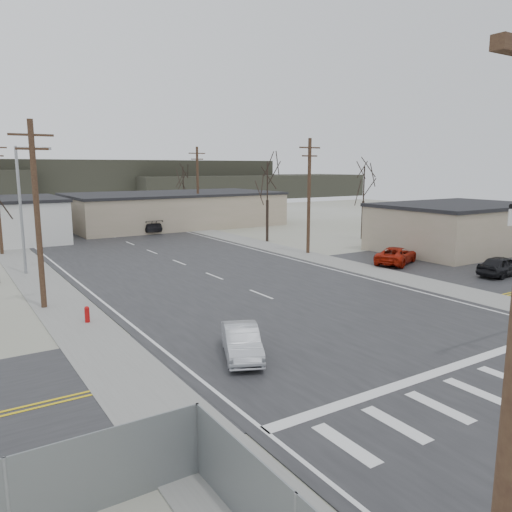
# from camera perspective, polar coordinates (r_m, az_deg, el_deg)

# --- Properties ---
(ground) EXTENTS (140.00, 140.00, 0.00)m
(ground) POSITION_cam_1_polar(r_m,az_deg,el_deg) (24.01, 11.19, -8.47)
(ground) COLOR #BABBB6
(ground) RESTS_ON ground
(main_road) EXTENTS (18.00, 110.00, 0.05)m
(main_road) POSITION_cam_1_polar(r_m,az_deg,el_deg) (35.92, -5.54, -2.04)
(main_road) COLOR #242426
(main_road) RESTS_ON ground
(cross_road) EXTENTS (90.00, 10.00, 0.04)m
(cross_road) POSITION_cam_1_polar(r_m,az_deg,el_deg) (24.00, 11.19, -8.42)
(cross_road) COLOR #242426
(cross_road) RESTS_ON ground
(parking_lot) EXTENTS (18.00, 20.00, 0.03)m
(parking_lot) POSITION_cam_1_polar(r_m,az_deg,el_deg) (42.93, 25.14, -0.96)
(parking_lot) COLOR #242426
(parking_lot) RESTS_ON ground
(sidewalk_left) EXTENTS (3.00, 90.00, 0.06)m
(sidewalk_left) POSITION_cam_1_polar(r_m,az_deg,el_deg) (37.47, -23.77, -2.34)
(sidewalk_left) COLOR gray
(sidewalk_left) RESTS_ON ground
(sidewalk_right) EXTENTS (3.00, 90.00, 0.06)m
(sidewalk_right) POSITION_cam_1_polar(r_m,az_deg,el_deg) (45.58, 3.50, 0.61)
(sidewalk_right) COLOR gray
(sidewalk_right) RESTS_ON ground
(fire_hydrant) EXTENTS (0.24, 0.24, 0.87)m
(fire_hydrant) POSITION_cam_1_polar(r_m,az_deg,el_deg) (25.98, -18.74, -6.34)
(fire_hydrant) COLOR #A50C0C
(fire_hydrant) RESTS_ON ground
(building_right_far) EXTENTS (26.30, 14.30, 4.30)m
(building_right_far) POSITION_cam_1_polar(r_m,az_deg,el_deg) (65.86, -9.33, 5.31)
(building_right_far) COLOR tan
(building_right_far) RESTS_ON ground
(building_lot) EXTENTS (14.30, 10.30, 4.30)m
(building_lot) POSITION_cam_1_polar(r_m,az_deg,el_deg) (49.22, 21.96, 3.10)
(building_lot) COLOR tan
(building_lot) RESTS_ON ground
(upole_left_b) EXTENTS (2.20, 0.30, 10.00)m
(upole_left_b) POSITION_cam_1_polar(r_m,az_deg,el_deg) (28.75, -23.75, 4.59)
(upole_left_b) COLOR #4A3522
(upole_left_b) RESTS_ON ground
(upole_right_a) EXTENTS (2.20, 0.30, 10.00)m
(upole_right_a) POSITION_cam_1_polar(r_m,az_deg,el_deg) (43.97, 6.07, 7.03)
(upole_right_a) COLOR #4A3522
(upole_right_a) RESTS_ON ground
(upole_right_b) EXTENTS (2.20, 0.30, 10.00)m
(upole_right_b) POSITION_cam_1_polar(r_m,az_deg,el_deg) (62.67, -6.68, 7.94)
(upole_right_b) COLOR #4A3522
(upole_right_b) RESTS_ON ground
(streetlight_main) EXTENTS (2.40, 0.25, 9.00)m
(streetlight_main) POSITION_cam_1_polar(r_m,az_deg,el_deg) (38.74, -25.06, 5.52)
(streetlight_main) COLOR gray
(streetlight_main) RESTS_ON ground
(tree_right_mid) EXTENTS (3.74, 3.74, 8.33)m
(tree_right_mid) POSITION_cam_1_polar(r_m,az_deg,el_deg) (50.98, 1.31, 8.31)
(tree_right_mid) COLOR #2C211B
(tree_right_mid) RESTS_ON ground
(tree_right_far) EXTENTS (3.52, 3.52, 7.84)m
(tree_right_far) POSITION_cam_1_polar(r_m,az_deg,el_deg) (75.00, -8.32, 8.53)
(tree_right_far) COLOR #2C211B
(tree_right_far) RESTS_ON ground
(tree_lot) EXTENTS (3.52, 3.52, 7.84)m
(tree_lot) POSITION_cam_1_polar(r_m,az_deg,el_deg) (53.92, 12.23, 7.81)
(tree_lot) COLOR #2C211B
(tree_lot) RESTS_ON ground
(hill_center) EXTENTS (80.00, 18.00, 9.00)m
(hill_center) POSITION_cam_1_polar(r_m,az_deg,el_deg) (116.53, -17.35, 8.20)
(hill_center) COLOR #333026
(hill_center) RESTS_ON ground
(hill_right) EXTENTS (60.00, 18.00, 5.50)m
(hill_right) POSITION_cam_1_polar(r_m,az_deg,el_deg) (125.17, -0.77, 7.96)
(hill_right) COLOR #333026
(hill_right) RESTS_ON ground
(sedan_crossing) EXTENTS (2.80, 4.08, 1.27)m
(sedan_crossing) POSITION_cam_1_polar(r_m,az_deg,el_deg) (20.30, -1.66, -9.73)
(sedan_crossing) COLOR #96999F
(sedan_crossing) RESTS_ON main_road
(car_far_a) EXTENTS (2.36, 5.72, 1.65)m
(car_far_a) POSITION_cam_1_polar(r_m,az_deg,el_deg) (59.64, -12.42, 3.47)
(car_far_a) COLOR black
(car_far_a) RESTS_ON main_road
(car_far_b) EXTENTS (2.98, 4.76, 1.51)m
(car_far_b) POSITION_cam_1_polar(r_m,az_deg,el_deg) (65.77, -21.02, 3.57)
(car_far_b) COLOR black
(car_far_b) RESTS_ON main_road
(car_parked_red) EXTENTS (5.31, 4.05, 1.34)m
(car_parked_red) POSITION_cam_1_polar(r_m,az_deg,el_deg) (40.79, 15.71, 0.07)
(car_parked_red) COLOR #9D1708
(car_parked_red) RESTS_ON parking_lot
(car_parked_dark_a) EXTENTS (4.25, 1.91, 1.42)m
(car_parked_dark_a) POSITION_cam_1_polar(r_m,az_deg,el_deg) (38.91, 26.23, -1.02)
(car_parked_dark_a) COLOR black
(car_parked_dark_a) RESTS_ON parking_lot
(car_parked_silver) EXTENTS (5.39, 3.11, 1.47)m
(car_parked_silver) POSITION_cam_1_polar(r_m,az_deg,el_deg) (46.71, 17.87, 1.28)
(car_parked_silver) COLOR gray
(car_parked_silver) RESTS_ON parking_lot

